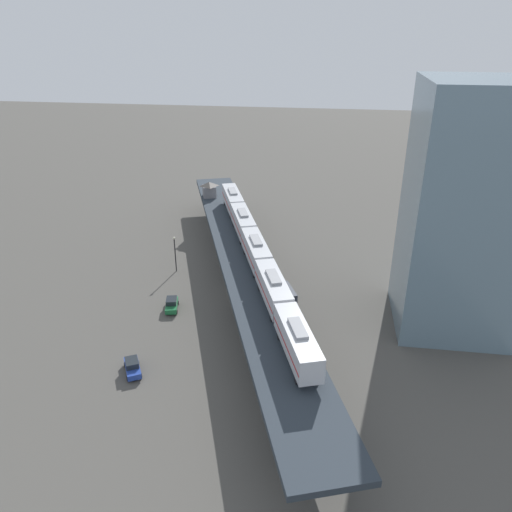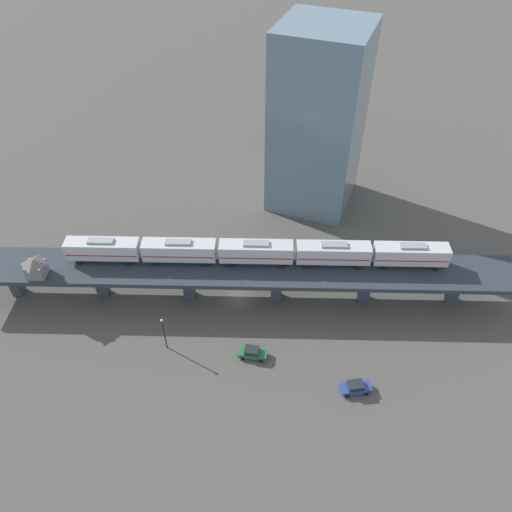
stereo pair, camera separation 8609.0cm
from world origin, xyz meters
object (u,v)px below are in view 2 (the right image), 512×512
subway_train (256,251)px  delivery_truck (264,266)px  street_car_green (252,353)px  street_car_blue (356,387)px  signal_hut (35,267)px  street_lamp (164,331)px  office_tower (318,121)px

subway_train → delivery_truck: subway_train is taller
street_car_green → delivery_truck: delivery_truck is taller
subway_train → street_car_blue: bearing=56.5°
signal_hut → street_car_green: (-1.90, 36.42, -7.80)m
street_car_blue → street_car_green: bearing=-91.6°
subway_train → street_car_green: 16.31m
street_car_green → street_car_blue: size_ratio=0.99×
signal_hut → street_car_green: 37.30m
subway_train → street_car_blue: 26.16m
street_car_green → delivery_truck: (-17.84, -4.48, 0.82)m
street_car_green → street_lamp: (3.16, -13.26, 3.17)m
delivery_truck → signal_hut: bearing=-58.3°
signal_hut → street_lamp: bearing=86.9°
delivery_truck → office_tower: bearing=176.3°
subway_train → street_lamp: subway_train is taller
subway_train → office_tower: 31.37m
street_car_green → office_tower: (-43.35, -2.84, 17.06)m
subway_train → signal_hut: size_ratio=14.63×
delivery_truck → office_tower: size_ratio=0.21×
street_car_blue → street_lamp: 29.84m
signal_hut → subway_train: bearing=115.2°
street_car_blue → street_lamp: size_ratio=0.68×
street_car_green → office_tower: 46.67m
subway_train → street_car_green: size_ratio=12.80×
street_car_blue → street_lamp: street_lamp is taller
street_car_green → office_tower: office_tower is taller
signal_hut → office_tower: 57.10m
street_lamp → signal_hut: bearing=-93.1°
delivery_truck → street_lamp: (21.00, -8.79, 2.35)m
signal_hut → street_car_green: size_ratio=0.87×
street_car_green → street_car_blue: 16.29m
street_car_blue → delivery_truck: 27.68m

